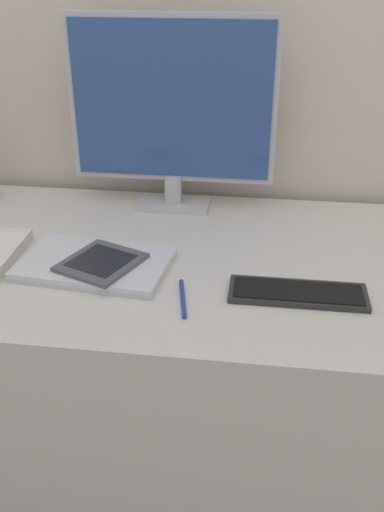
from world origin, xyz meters
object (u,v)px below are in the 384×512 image
at_px(keyboard, 298,293).
at_px(laptop, 95,264).
at_px(pen, 183,298).
at_px(monitor, 172,109).
at_px(ereader, 101,262).

xyz_separation_m(keyboard, laptop, (-0.43, 0.06, 0.00)).
bearing_deg(laptop, pen, -26.37).
relative_size(laptop, pen, 2.50).
relative_size(keyboard, pen, 2.06).
height_order(keyboard, pen, keyboard).
xyz_separation_m(laptop, pen, (0.21, -0.10, -0.01)).
relative_size(monitor, ereader, 2.62).
xyz_separation_m(laptop, ereader, (0.02, -0.02, 0.01)).
xyz_separation_m(monitor, keyboard, (0.32, -0.42, -0.25)).
distance_m(keyboard, laptop, 0.44).
bearing_deg(keyboard, monitor, 127.22).
bearing_deg(laptop, keyboard, -7.53).
height_order(monitor, laptop, monitor).
bearing_deg(monitor, ereader, -103.66).
distance_m(laptop, ereader, 0.03).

